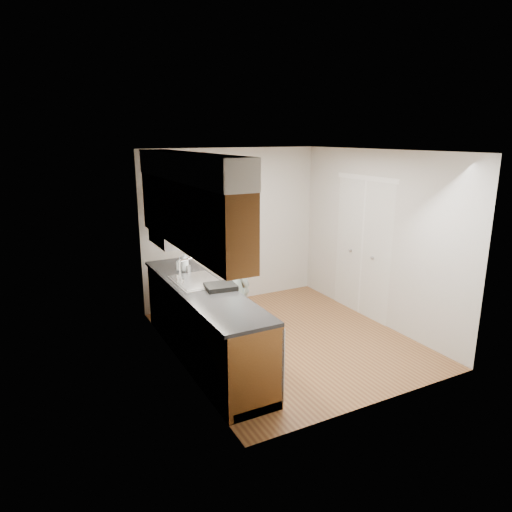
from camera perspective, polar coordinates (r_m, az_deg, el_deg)
The scene contains 14 objects.
floor at distance 6.33m, azimuth 3.90°, elevation -10.27°, with size 3.50×3.50×0.00m, color brown.
ceiling at distance 5.74m, azimuth 4.34°, elevation 13.00°, with size 3.50×3.50×0.00m, color white.
wall_left at distance 5.30m, azimuth -9.85°, elevation -1.04°, with size 0.02×3.50×2.50m, color beige.
wall_right at distance 6.80m, azimuth 14.95°, elevation 2.18°, with size 0.02×3.50×2.50m, color beige.
wall_back at distance 7.42m, azimuth -3.00°, elevation 3.69°, with size 3.00×0.02×2.50m, color beige.
counter at distance 5.64m, azimuth -6.57°, elevation -8.12°, with size 0.64×2.80×1.30m.
upper_cabinets at distance 5.25m, azimuth -8.58°, elevation 6.67°, with size 0.47×2.80×1.21m.
closet_door at distance 7.06m, azimuth 13.13°, elevation 0.87°, with size 0.02×1.22×2.05m, color white.
floor_mat at distance 6.30m, azimuth -2.35°, elevation -10.28°, with size 0.48×0.82×0.02m, color #59595B.
person at distance 5.96m, azimuth -2.45°, elevation -1.88°, with size 0.67×0.45×1.91m, color #8AA5A8.
soap_bottle_a at distance 6.08m, azimuth -8.88°, elevation -0.65°, with size 0.10×0.10×0.27m, color white.
soap_bottle_b at distance 6.18m, azimuth -9.50°, elevation -0.86°, with size 0.08×0.08×0.18m, color white.
steel_can at distance 5.99m, azimuth -8.44°, elevation -1.68°, with size 0.06×0.06×0.11m, color #A5A5AA.
dish_rack at distance 5.36m, azimuth -4.45°, elevation -3.83°, with size 0.35×0.29×0.06m, color black.
Camera 1 is at (-3.02, -4.87, 2.68)m, focal length 32.00 mm.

